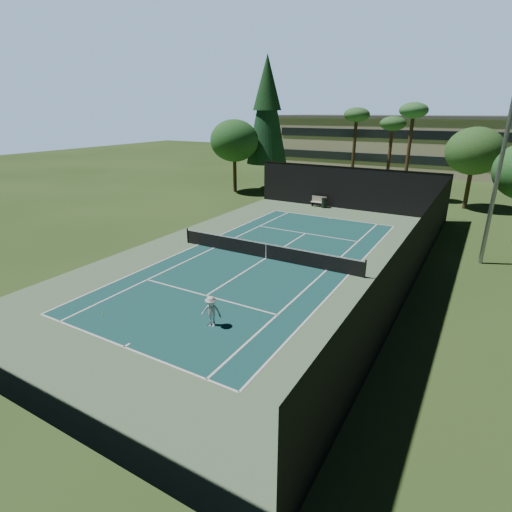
{
  "coord_description": "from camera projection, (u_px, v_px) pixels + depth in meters",
  "views": [
    {
      "loc": [
        11.53,
        -21.18,
        8.97
      ],
      "look_at": [
        1.0,
        -3.0,
        1.3
      ],
      "focal_mm": 28.0,
      "sensor_mm": 36.0,
      "label": 1
    }
  ],
  "objects": [
    {
      "name": "ground",
      "position": [
        266.0,
        258.0,
        25.72
      ],
      "size": [
        160.0,
        160.0,
        0.0
      ],
      "primitive_type": "plane",
      "color": "#2C491B",
      "rests_on": "ground"
    },
    {
      "name": "apron_slab",
      "position": [
        266.0,
        258.0,
        25.72
      ],
      "size": [
        18.0,
        32.0,
        0.01
      ],
      "primitive_type": "cube",
      "color": "#5A7954",
      "rests_on": "ground"
    },
    {
      "name": "court_surface",
      "position": [
        266.0,
        258.0,
        25.72
      ],
      "size": [
        10.97,
        23.77,
        0.01
      ],
      "primitive_type": "cube",
      "color": "#174949",
      "rests_on": "ground"
    },
    {
      "name": "court_lines",
      "position": [
        266.0,
        258.0,
        25.71
      ],
      "size": [
        11.07,
        23.87,
        0.01
      ],
      "color": "white",
      "rests_on": "ground"
    },
    {
      "name": "tennis_net",
      "position": [
        266.0,
        250.0,
        25.53
      ],
      "size": [
        12.9,
        0.1,
        1.1
      ],
      "color": "black",
      "rests_on": "ground"
    },
    {
      "name": "fence",
      "position": [
        267.0,
        228.0,
        25.09
      ],
      "size": [
        18.04,
        32.05,
        4.03
      ],
      "color": "black",
      "rests_on": "ground"
    },
    {
      "name": "player",
      "position": [
        211.0,
        311.0,
        17.42
      ],
      "size": [
        1.04,
        0.77,
        1.44
      ],
      "primitive_type": "imported",
      "rotation": [
        0.0,
        0.0,
        0.27
      ],
      "color": "silver",
      "rests_on": "ground"
    },
    {
      "name": "tennis_ball_a",
      "position": [
        103.0,
        314.0,
        18.61
      ],
      "size": [
        0.06,
        0.06,
        0.06
      ],
      "primitive_type": "sphere",
      "color": "#C7D22F",
      "rests_on": "ground"
    },
    {
      "name": "tennis_ball_b",
      "position": [
        260.0,
        235.0,
        30.53
      ],
      "size": [
        0.07,
        0.07,
        0.07
      ],
      "primitive_type": "sphere",
      "color": "yellow",
      "rests_on": "ground"
    },
    {
      "name": "tennis_ball_c",
      "position": [
        306.0,
        258.0,
        25.64
      ],
      "size": [
        0.07,
        0.07,
        0.07
      ],
      "primitive_type": "sphere",
      "color": "#E9F036",
      "rests_on": "ground"
    },
    {
      "name": "tennis_ball_d",
      "position": [
        250.0,
        242.0,
        28.82
      ],
      "size": [
        0.07,
        0.07,
        0.07
      ],
      "primitive_type": "sphere",
      "color": "#EAF136",
      "rests_on": "ground"
    },
    {
      "name": "park_bench",
      "position": [
        319.0,
        201.0,
        39.45
      ],
      "size": [
        1.5,
        0.45,
        1.02
      ],
      "color": "beige",
      "rests_on": "ground"
    },
    {
      "name": "trash_bin",
      "position": [
        324.0,
        203.0,
        38.99
      ],
      "size": [
        0.56,
        0.56,
        0.95
      ],
      "color": "black",
      "rests_on": "ground"
    },
    {
      "name": "pine_tree",
      "position": [
        267.0,
        105.0,
        45.98
      ],
      "size": [
        4.8,
        4.8,
        15.0
      ],
      "color": "#452E1D",
      "rests_on": "ground"
    },
    {
      "name": "palm_a",
      "position": [
        356.0,
        118.0,
        43.36
      ],
      "size": [
        2.8,
        2.8,
        9.32
      ],
      "color": "#412E1B",
      "rests_on": "ground"
    },
    {
      "name": "palm_b",
      "position": [
        393.0,
        126.0,
        43.62
      ],
      "size": [
        2.8,
        2.8,
        8.42
      ],
      "color": "#4C3020",
      "rests_on": "ground"
    },
    {
      "name": "palm_c",
      "position": [
        413.0,
        115.0,
        39.58
      ],
      "size": [
        2.8,
        2.8,
        9.77
      ],
      "color": "#4C3220",
      "rests_on": "ground"
    },
    {
      "name": "decid_tree_a",
      "position": [
        475.0,
        151.0,
        37.03
      ],
      "size": [
        5.12,
        5.12,
        7.62
      ],
      "color": "#40301B",
      "rests_on": "ground"
    },
    {
      "name": "decid_tree_c",
      "position": [
        234.0,
        141.0,
        44.97
      ],
      "size": [
        5.44,
        5.44,
        8.09
      ],
      "color": "#4A3320",
      "rests_on": "ground"
    },
    {
      "name": "campus_building",
      "position": [
        409.0,
        143.0,
        61.65
      ],
      "size": [
        40.5,
        12.5,
        8.3
      ],
      "color": "beige",
      "rests_on": "ground"
    },
    {
      "name": "light_pole",
      "position": [
        502.0,
        157.0,
        22.73
      ],
      "size": [
        0.9,
        0.25,
        12.22
      ],
      "color": "gray",
      "rests_on": "ground"
    }
  ]
}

